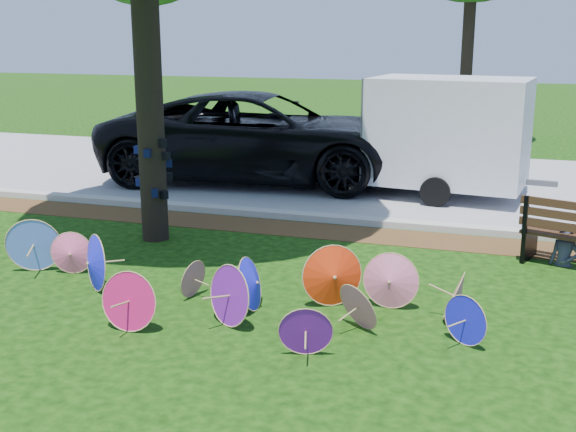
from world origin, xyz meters
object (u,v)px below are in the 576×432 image
at_px(cargo_trailer, 449,131).
at_px(person_left, 567,227).
at_px(black_van, 262,137).
at_px(parasol_pile, 228,280).

distance_m(cargo_trailer, person_left, 4.77).
bearing_deg(black_van, cargo_trailer, -102.09).
bearing_deg(cargo_trailer, parasol_pile, -98.83).
xyz_separation_m(cargo_trailer, person_left, (2.16, -4.19, -0.78)).
relative_size(cargo_trailer, person_left, 2.57).
bearing_deg(person_left, parasol_pile, -124.29).
xyz_separation_m(parasol_pile, person_left, (4.12, 3.05, 0.25)).
relative_size(parasol_pile, person_left, 5.65).
relative_size(parasol_pile, black_van, 0.93).
relative_size(parasol_pile, cargo_trailer, 2.20).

